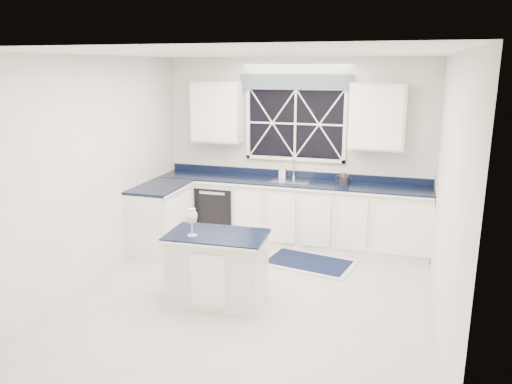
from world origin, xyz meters
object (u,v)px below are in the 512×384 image
(dishwasher, at_px, (221,210))
(soap_bottle, at_px, (282,170))
(island, at_px, (218,268))
(kettle, at_px, (344,179))
(faucet, at_px, (294,168))
(wine_glass, at_px, (192,217))

(dishwasher, xyz_separation_m, soap_bottle, (0.92, 0.22, 0.64))
(dishwasher, height_order, island, dishwasher)
(island, relative_size, kettle, 4.55)
(faucet, height_order, soap_bottle, faucet)
(island, height_order, kettle, kettle)
(faucet, relative_size, island, 0.27)
(kettle, relative_size, soap_bottle, 1.14)
(faucet, xyz_separation_m, soap_bottle, (-0.18, 0.03, -0.05))
(wine_glass, relative_size, soap_bottle, 1.41)
(kettle, bearing_deg, faucet, -173.26)
(dishwasher, relative_size, wine_glass, 2.72)
(wine_glass, bearing_deg, island, 30.93)
(island, bearing_deg, wine_glass, -151.57)
(island, distance_m, soap_bottle, 2.44)
(faucet, relative_size, soap_bottle, 1.42)
(kettle, xyz_separation_m, wine_glass, (-1.31, -2.31, -0.01))
(island, height_order, wine_glass, wine_glass)
(kettle, bearing_deg, dishwasher, -161.12)
(wine_glass, distance_m, soap_bottle, 2.51)
(dishwasher, xyz_separation_m, faucet, (1.10, 0.19, 0.69))
(dishwasher, height_order, kettle, kettle)
(dishwasher, distance_m, wine_glass, 2.40)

